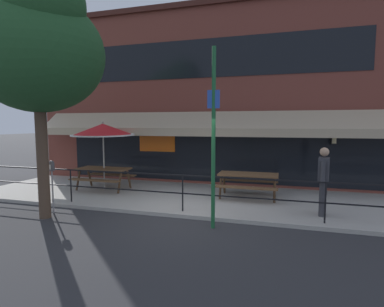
{
  "coord_description": "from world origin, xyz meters",
  "views": [
    {
      "loc": [
        2.37,
        -7.02,
        2.38
      ],
      "look_at": [
        -0.12,
        1.6,
        1.5
      ],
      "focal_mm": 28.0,
      "sensor_mm": 36.0,
      "label": 1
    }
  ],
  "objects_px": {
    "picnic_table_left": "(104,173)",
    "patio_umbrella_left": "(103,130)",
    "street_tree_curbside": "(38,47)",
    "pedestrian_walking": "(323,178)",
    "street_sign_pole": "(213,137)",
    "parking_meter_near": "(52,171)",
    "picnic_table_centre": "(248,179)"
  },
  "relations": [
    {
      "from": "picnic_table_left",
      "to": "patio_umbrella_left",
      "type": "xyz_separation_m",
      "value": [
        -0.0,
        0.04,
        1.47
      ]
    },
    {
      "from": "picnic_table_left",
      "to": "street_tree_curbside",
      "type": "relative_size",
      "value": 0.3
    },
    {
      "from": "pedestrian_walking",
      "to": "street_tree_curbside",
      "type": "distance_m",
      "value": 7.63
    },
    {
      "from": "street_sign_pole",
      "to": "pedestrian_walking",
      "type": "bearing_deg",
      "value": 28.91
    },
    {
      "from": "pedestrian_walking",
      "to": "parking_meter_near",
      "type": "distance_m",
      "value": 7.02
    },
    {
      "from": "street_sign_pole",
      "to": "street_tree_curbside",
      "type": "bearing_deg",
      "value": -173.04
    },
    {
      "from": "patio_umbrella_left",
      "to": "picnic_table_left",
      "type": "bearing_deg",
      "value": -90.0
    },
    {
      "from": "parking_meter_near",
      "to": "street_sign_pole",
      "type": "distance_m",
      "value": 4.47
    },
    {
      "from": "pedestrian_walking",
      "to": "street_tree_curbside",
      "type": "relative_size",
      "value": 0.29
    },
    {
      "from": "picnic_table_left",
      "to": "patio_umbrella_left",
      "type": "height_order",
      "value": "patio_umbrella_left"
    },
    {
      "from": "parking_meter_near",
      "to": "patio_umbrella_left",
      "type": "bearing_deg",
      "value": 91.0
    },
    {
      "from": "picnic_table_left",
      "to": "pedestrian_walking",
      "type": "relative_size",
      "value": 1.05
    },
    {
      "from": "pedestrian_walking",
      "to": "street_sign_pole",
      "type": "xyz_separation_m",
      "value": [
        -2.5,
        -1.38,
        1.04
      ]
    },
    {
      "from": "picnic_table_left",
      "to": "parking_meter_near",
      "type": "relative_size",
      "value": 1.27
    },
    {
      "from": "patio_umbrella_left",
      "to": "parking_meter_near",
      "type": "relative_size",
      "value": 1.67
    },
    {
      "from": "picnic_table_centre",
      "to": "street_tree_curbside",
      "type": "xyz_separation_m",
      "value": [
        -4.72,
        -3.17,
        3.52
      ]
    },
    {
      "from": "parking_meter_near",
      "to": "street_tree_curbside",
      "type": "bearing_deg",
      "value": -68.01
    },
    {
      "from": "picnic_table_centre",
      "to": "street_sign_pole",
      "type": "bearing_deg",
      "value": -101.31
    },
    {
      "from": "picnic_table_left",
      "to": "street_sign_pole",
      "type": "bearing_deg",
      "value": -29.08
    },
    {
      "from": "picnic_table_centre",
      "to": "pedestrian_walking",
      "type": "relative_size",
      "value": 1.05
    },
    {
      "from": "picnic_table_left",
      "to": "street_sign_pole",
      "type": "height_order",
      "value": "street_sign_pole"
    },
    {
      "from": "pedestrian_walking",
      "to": "street_tree_curbside",
      "type": "bearing_deg",
      "value": -164.2
    },
    {
      "from": "street_sign_pole",
      "to": "street_tree_curbside",
      "type": "xyz_separation_m",
      "value": [
        -4.18,
        -0.51,
        2.13
      ]
    },
    {
      "from": "picnic_table_left",
      "to": "parking_meter_near",
      "type": "xyz_separation_m",
      "value": [
        0.04,
        -2.51,
        0.44
      ]
    },
    {
      "from": "picnic_table_left",
      "to": "street_tree_curbside",
      "type": "xyz_separation_m",
      "value": [
        0.23,
        -2.97,
        3.52
      ]
    },
    {
      "from": "street_sign_pole",
      "to": "picnic_table_left",
      "type": "bearing_deg",
      "value": 150.92
    },
    {
      "from": "picnic_table_centre",
      "to": "patio_umbrella_left",
      "type": "relative_size",
      "value": 0.76
    },
    {
      "from": "picnic_table_centre",
      "to": "patio_umbrella_left",
      "type": "distance_m",
      "value": 5.16
    },
    {
      "from": "patio_umbrella_left",
      "to": "pedestrian_walking",
      "type": "xyz_separation_m",
      "value": [
        6.91,
        -1.11,
        -1.12
      ]
    },
    {
      "from": "pedestrian_walking",
      "to": "street_sign_pole",
      "type": "relative_size",
      "value": 0.42
    },
    {
      "from": "picnic_table_centre",
      "to": "parking_meter_near",
      "type": "distance_m",
      "value": 5.62
    },
    {
      "from": "picnic_table_centre",
      "to": "street_sign_pole",
      "type": "xyz_separation_m",
      "value": [
        -0.53,
        -2.66,
        1.39
      ]
    }
  ]
}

